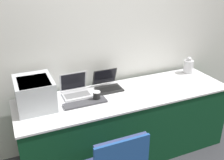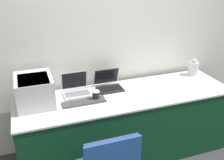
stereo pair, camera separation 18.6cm
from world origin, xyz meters
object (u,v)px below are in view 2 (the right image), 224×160
(laptop_left, at_px, (76,89))
(laptop_right, at_px, (109,84))
(metal_pitcher, at_px, (193,68))
(external_keyboard, at_px, (84,102))
(coffee_cup, at_px, (96,95))
(printer, at_px, (34,90))

(laptop_left, height_order, laptop_right, laptop_left)
(laptop_right, distance_m, metal_pitcher, 1.17)
(external_keyboard, height_order, coffee_cup, coffee_cup)
(laptop_left, distance_m, laptop_right, 0.38)
(external_keyboard, distance_m, coffee_cup, 0.15)
(printer, distance_m, laptop_right, 0.84)
(metal_pitcher, bearing_deg, external_keyboard, -169.89)
(metal_pitcher, bearing_deg, coffee_cup, -170.17)
(laptop_right, xyz_separation_m, metal_pitcher, (1.17, 0.02, 0.05))
(coffee_cup, distance_m, metal_pitcher, 1.41)
(laptop_left, xyz_separation_m, coffee_cup, (0.17, -0.22, -0.00))
(laptop_left, relative_size, laptop_right, 1.05)
(laptop_right, bearing_deg, coffee_cup, -134.46)
(metal_pitcher, bearing_deg, printer, -176.56)
(laptop_left, height_order, metal_pitcher, laptop_left)
(laptop_left, distance_m, external_keyboard, 0.26)
(laptop_right, relative_size, external_keyboard, 0.64)
(laptop_left, bearing_deg, coffee_cup, -53.40)
(coffee_cup, bearing_deg, external_keyboard, -167.12)
(laptop_right, distance_m, coffee_cup, 0.31)
(printer, height_order, coffee_cup, printer)
(printer, distance_m, metal_pitcher, 2.00)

